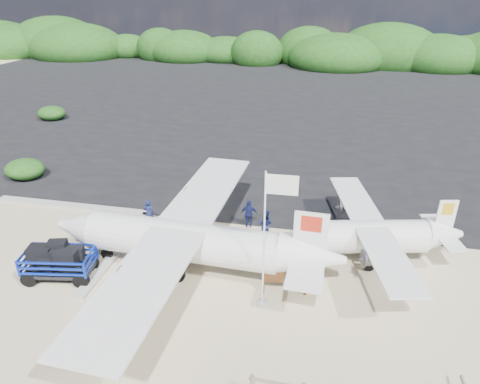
{
  "coord_description": "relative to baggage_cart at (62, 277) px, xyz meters",
  "views": [
    {
      "loc": [
        4.44,
        -13.66,
        11.22
      ],
      "look_at": [
        0.56,
        5.08,
        1.84
      ],
      "focal_mm": 32.0,
      "sensor_mm": 36.0,
      "label": 1
    }
  ],
  "objects": [
    {
      "name": "ground",
      "position": [
        5.91,
        0.83,
        0.0
      ],
      "size": [
        160.0,
        160.0,
        0.0
      ],
      "primitive_type": "plane",
      "color": "beige"
    },
    {
      "name": "crew_c",
      "position": [
        6.97,
        5.73,
        0.75
      ],
      "size": [
        0.92,
        0.48,
        1.49
      ],
      "primitive_type": "imported",
      "rotation": [
        0.0,
        0.0,
        3.28
      ],
      "color": "#151E51",
      "rests_on": "ground"
    },
    {
      "name": "flagpole",
      "position": [
        8.54,
        0.17,
        0.0
      ],
      "size": [
        1.13,
        0.49,
        5.58
      ],
      "primitive_type": null,
      "rotation": [
        0.0,
        0.0,
        0.02
      ],
      "color": "white",
      "rests_on": "ground"
    },
    {
      "name": "signboard",
      "position": [
        9.31,
        0.89,
        0.0
      ],
      "size": [
        1.91,
        0.38,
        1.56
      ],
      "primitive_type": null,
      "rotation": [
        0.0,
        0.0,
        0.11
      ],
      "color": "brown",
      "rests_on": "ground"
    },
    {
      "name": "vegetation_band",
      "position": [
        5.91,
        55.83,
        0.0
      ],
      "size": [
        124.0,
        8.0,
        4.4
      ],
      "primitive_type": null,
      "color": "#B2B2B2",
      "rests_on": "ground"
    },
    {
      "name": "crew_b",
      "position": [
        7.93,
        4.85,
        0.76
      ],
      "size": [
        0.84,
        0.71,
        1.52
      ],
      "primitive_type": "imported",
      "rotation": [
        0.0,
        0.0,
        2.94
      ],
      "color": "#151E51",
      "rests_on": "ground"
    },
    {
      "name": "asphalt_apron",
      "position": [
        5.91,
        30.83,
        0.0
      ],
      "size": [
        90.0,
        50.0,
        0.04
      ],
      "primitive_type": null,
      "color": "#B2B2B2",
      "rests_on": "ground"
    },
    {
      "name": "aircraft_small",
      "position": [
        -4.42,
        32.89,
        0.0
      ],
      "size": [
        9.6,
        9.6,
        2.9
      ],
      "primitive_type": null,
      "rotation": [
        0.0,
        0.0,
        3.36
      ],
      "color": "#B2B2B2",
      "rests_on": "ground"
    },
    {
      "name": "crew_a",
      "position": [
        1.97,
        4.8,
        0.73
      ],
      "size": [
        0.59,
        0.44,
        1.47
      ],
      "primitive_type": "imported",
      "rotation": [
        0.0,
        0.0,
        3.32
      ],
      "color": "#151E51",
      "rests_on": "ground"
    },
    {
      "name": "baggage_cart",
      "position": [
        0.0,
        0.0,
        0.0
      ],
      "size": [
        3.27,
        2.19,
        1.51
      ],
      "primitive_type": null,
      "rotation": [
        0.0,
        0.0,
        0.16
      ],
      "color": "#0B28AF",
      "rests_on": "ground"
    },
    {
      "name": "lagoon",
      "position": [
        -3.09,
        2.33,
        0.0
      ],
      "size": [
        9.0,
        7.0,
        0.4
      ],
      "primitive_type": null,
      "color": "#B2B2B2",
      "rests_on": "ground"
    }
  ]
}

